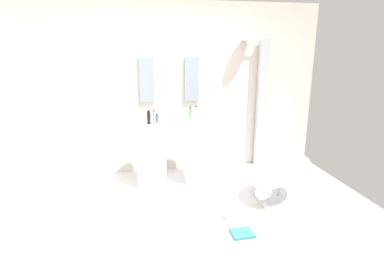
{
  "coord_description": "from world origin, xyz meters",
  "views": [
    {
      "loc": [
        -0.56,
        -3.11,
        1.93
      ],
      "look_at": [
        0.15,
        0.55,
        0.95
      ],
      "focal_mm": 28.82,
      "sensor_mm": 36.0,
      "label": 1
    }
  ],
  "objects_px": {
    "soap_bottle_green": "(190,113)",
    "soap_bottle_black": "(149,117)",
    "shower_column": "(260,101)",
    "soap_bottle_grey": "(154,117)",
    "magazine_teal": "(242,233)",
    "pedestal_sink_left": "(151,151)",
    "lounge_chair": "(279,175)",
    "soap_bottle_white": "(196,112)",
    "soap_bottle_blue": "(157,119)",
    "coffee_mug": "(229,216)",
    "pedestal_sink_right": "(198,148)"
  },
  "relations": [
    {
      "from": "soap_bottle_green",
      "to": "soap_bottle_black",
      "type": "bearing_deg",
      "value": -162.75
    },
    {
      "from": "shower_column",
      "to": "soap_bottle_grey",
      "type": "bearing_deg",
      "value": -162.87
    },
    {
      "from": "magazine_teal",
      "to": "soap_bottle_grey",
      "type": "distance_m",
      "value": 1.88
    },
    {
      "from": "magazine_teal",
      "to": "soap_bottle_green",
      "type": "xyz_separation_m",
      "value": [
        -0.26,
        1.59,
        0.98
      ]
    },
    {
      "from": "pedestal_sink_left",
      "to": "magazine_teal",
      "type": "xyz_separation_m",
      "value": [
        0.85,
        -1.52,
        -0.46
      ]
    },
    {
      "from": "lounge_chair",
      "to": "magazine_teal",
      "type": "distance_m",
      "value": 1.04
    },
    {
      "from": "lounge_chair",
      "to": "soap_bottle_white",
      "type": "relative_size",
      "value": 6.36
    },
    {
      "from": "magazine_teal",
      "to": "soap_bottle_grey",
      "type": "height_order",
      "value": "soap_bottle_grey"
    },
    {
      "from": "soap_bottle_green",
      "to": "soap_bottle_grey",
      "type": "distance_m",
      "value": 0.58
    },
    {
      "from": "lounge_chair",
      "to": "soap_bottle_green",
      "type": "xyz_separation_m",
      "value": [
        -0.98,
        0.92,
        0.65
      ]
    },
    {
      "from": "pedestal_sink_left",
      "to": "soap_bottle_blue",
      "type": "distance_m",
      "value": 0.51
    },
    {
      "from": "shower_column",
      "to": "soap_bottle_black",
      "type": "relative_size",
      "value": 10.47
    },
    {
      "from": "magazine_teal",
      "to": "soap_bottle_blue",
      "type": "height_order",
      "value": "soap_bottle_blue"
    },
    {
      "from": "shower_column",
      "to": "coffee_mug",
      "type": "height_order",
      "value": "shower_column"
    },
    {
      "from": "soap_bottle_green",
      "to": "soap_bottle_blue",
      "type": "height_order",
      "value": "soap_bottle_green"
    },
    {
      "from": "pedestal_sink_right",
      "to": "soap_bottle_blue",
      "type": "xyz_separation_m",
      "value": [
        -0.59,
        -0.08,
        0.49
      ]
    },
    {
      "from": "pedestal_sink_left",
      "to": "coffee_mug",
      "type": "bearing_deg",
      "value": -56.32
    },
    {
      "from": "soap_bottle_black",
      "to": "soap_bottle_blue",
      "type": "relative_size",
      "value": 1.56
    },
    {
      "from": "soap_bottle_grey",
      "to": "coffee_mug",
      "type": "bearing_deg",
      "value": -55.03
    },
    {
      "from": "lounge_chair",
      "to": "soap_bottle_black",
      "type": "relative_size",
      "value": 5.52
    },
    {
      "from": "pedestal_sink_right",
      "to": "soap_bottle_black",
      "type": "relative_size",
      "value": 5.2
    },
    {
      "from": "coffee_mug",
      "to": "soap_bottle_black",
      "type": "bearing_deg",
      "value": 127.12
    },
    {
      "from": "pedestal_sink_right",
      "to": "soap_bottle_black",
      "type": "height_order",
      "value": "soap_bottle_black"
    },
    {
      "from": "shower_column",
      "to": "soap_bottle_green",
      "type": "distance_m",
      "value": 1.27
    },
    {
      "from": "soap_bottle_grey",
      "to": "magazine_teal",
      "type": "bearing_deg",
      "value": -60.03
    },
    {
      "from": "soap_bottle_green",
      "to": "soap_bottle_grey",
      "type": "relative_size",
      "value": 0.92
    },
    {
      "from": "lounge_chair",
      "to": "soap_bottle_green",
      "type": "relative_size",
      "value": 5.91
    },
    {
      "from": "shower_column",
      "to": "coffee_mug",
      "type": "relative_size",
      "value": 23.02
    },
    {
      "from": "shower_column",
      "to": "soap_bottle_white",
      "type": "relative_size",
      "value": 12.06
    },
    {
      "from": "pedestal_sink_right",
      "to": "shower_column",
      "type": "bearing_deg",
      "value": 19.83
    },
    {
      "from": "soap_bottle_black",
      "to": "lounge_chair",
      "type": "bearing_deg",
      "value": -24.63
    },
    {
      "from": "soap_bottle_black",
      "to": "soap_bottle_green",
      "type": "xyz_separation_m",
      "value": [
        0.61,
        0.19,
        -0.01
      ]
    },
    {
      "from": "coffee_mug",
      "to": "shower_column",
      "type": "bearing_deg",
      "value": 58.1
    },
    {
      "from": "coffee_mug",
      "to": "soap_bottle_blue",
      "type": "height_order",
      "value": "soap_bottle_blue"
    },
    {
      "from": "magazine_teal",
      "to": "soap_bottle_grey",
      "type": "relative_size",
      "value": 1.18
    },
    {
      "from": "pedestal_sink_right",
      "to": "soap_bottle_white",
      "type": "height_order",
      "value": "soap_bottle_white"
    },
    {
      "from": "lounge_chair",
      "to": "coffee_mug",
      "type": "distance_m",
      "value": 0.9
    },
    {
      "from": "shower_column",
      "to": "coffee_mug",
      "type": "bearing_deg",
      "value": -121.9
    },
    {
      "from": "lounge_chair",
      "to": "soap_bottle_black",
      "type": "xyz_separation_m",
      "value": [
        -1.6,
        0.73,
        0.66
      ]
    },
    {
      "from": "soap_bottle_green",
      "to": "soap_bottle_white",
      "type": "xyz_separation_m",
      "value": [
        0.11,
        0.1,
        -0.01
      ]
    },
    {
      "from": "soap_bottle_blue",
      "to": "pedestal_sink_left",
      "type": "bearing_deg",
      "value": 142.8
    },
    {
      "from": "shower_column",
      "to": "soap_bottle_white",
      "type": "xyz_separation_m",
      "value": [
        -1.11,
        -0.25,
        -0.08
      ]
    },
    {
      "from": "soap_bottle_blue",
      "to": "soap_bottle_grey",
      "type": "bearing_deg",
      "value": -127.94
    },
    {
      "from": "soap_bottle_black",
      "to": "soap_bottle_blue",
      "type": "bearing_deg",
      "value": 22.5
    },
    {
      "from": "lounge_chair",
      "to": "soap_bottle_black",
      "type": "height_order",
      "value": "soap_bottle_black"
    },
    {
      "from": "soap_bottle_white",
      "to": "pedestal_sink_left",
      "type": "bearing_deg",
      "value": -167.18
    },
    {
      "from": "soap_bottle_blue",
      "to": "shower_column",
      "type": "bearing_deg",
      "value": 15.74
    },
    {
      "from": "coffee_mug",
      "to": "soap_bottle_white",
      "type": "bearing_deg",
      "value": 94.34
    },
    {
      "from": "pedestal_sink_right",
      "to": "soap_bottle_green",
      "type": "relative_size",
      "value": 5.57
    },
    {
      "from": "shower_column",
      "to": "pedestal_sink_left",
      "type": "bearing_deg",
      "value": -167.42
    }
  ]
}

